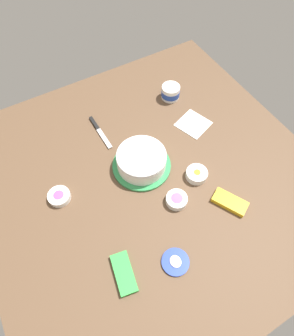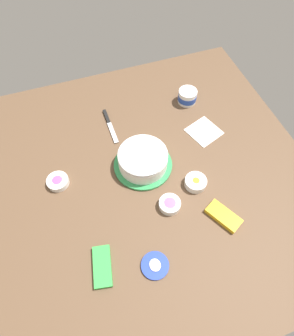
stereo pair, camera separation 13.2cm
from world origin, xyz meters
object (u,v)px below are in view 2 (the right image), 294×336
at_px(spreading_knife, 109,123).
at_px(candy_box_upper, 224,216).
at_px(frosted_cake, 143,160).
at_px(candy_box_lower, 102,266).
at_px(sprinkle_bowl_yellow, 196,182).
at_px(sprinkle_bowl_pink, 170,204).
at_px(sprinkle_bowl_rainbow, 58,181).
at_px(frosting_tub, 187,96).
at_px(paper_napkin, 204,131).
at_px(frosting_tub_lid, 155,265).

height_order(spreading_knife, candy_box_upper, candy_box_upper).
xyz_separation_m(frosted_cake, spreading_knife, (-0.31, -0.09, -0.05)).
bearing_deg(candy_box_lower, sprinkle_bowl_yellow, 124.51).
bearing_deg(sprinkle_bowl_pink, sprinkle_bowl_yellow, 112.60).
distance_m(sprinkle_bowl_rainbow, candy_box_lower, 0.45).
bearing_deg(frosting_tub, sprinkle_bowl_yellow, -18.97).
distance_m(spreading_knife, candy_box_lower, 0.74).
distance_m(frosted_cake, candy_box_lower, 0.50).
height_order(candy_box_lower, paper_napkin, candy_box_lower).
distance_m(frosting_tub_lid, candy_box_lower, 0.21).
bearing_deg(sprinkle_bowl_rainbow, paper_napkin, 94.45).
bearing_deg(frosting_tub_lid, spreading_knife, 178.66).
xyz_separation_m(frosting_tub_lid, spreading_knife, (-0.77, 0.02, -0.00)).
height_order(sprinkle_bowl_rainbow, paper_napkin, sprinkle_bowl_rainbow).
xyz_separation_m(sprinkle_bowl_rainbow, candy_box_lower, (0.43, 0.10, -0.01)).
height_order(spreading_knife, candy_box_lower, candy_box_lower).
bearing_deg(sprinkle_bowl_yellow, sprinkle_bowl_pink, -67.40).
bearing_deg(sprinkle_bowl_yellow, sprinkle_bowl_rainbow, -109.55).
distance_m(candy_box_lower, paper_napkin, 0.83).
bearing_deg(spreading_knife, frosted_cake, 15.67).
bearing_deg(sprinkle_bowl_yellow, frosting_tub, 161.03).
xyz_separation_m(frosting_tub, candy_box_lower, (0.72, -0.67, -0.03)).
xyz_separation_m(frosted_cake, paper_napkin, (-0.09, 0.37, -0.05)).
relative_size(frosting_tub_lid, sprinkle_bowl_rainbow, 1.12).
distance_m(spreading_knife, sprinkle_bowl_rainbow, 0.42).
relative_size(frosted_cake, sprinkle_bowl_pink, 2.93).
relative_size(frosting_tub_lid, sprinkle_bowl_yellow, 1.12).
height_order(spreading_knife, sprinkle_bowl_pink, sprinkle_bowl_pink).
relative_size(sprinkle_bowl_pink, candy_box_upper, 0.63).
height_order(candy_box_upper, paper_napkin, candy_box_upper).
bearing_deg(sprinkle_bowl_rainbow, sprinkle_bowl_yellow, 70.45).
relative_size(frosting_tub, frosting_tub_lid, 0.92).
xyz_separation_m(sprinkle_bowl_rainbow, sprinkle_bowl_pink, (0.27, 0.44, 0.00)).
bearing_deg(sprinkle_bowl_pink, frosted_cake, -169.79).
relative_size(frosting_tub_lid, spreading_knife, 0.47).
bearing_deg(frosting_tub_lid, sprinkle_bowl_rainbow, -149.10).
distance_m(spreading_knife, sprinkle_bowl_pink, 0.56).
xyz_separation_m(sprinkle_bowl_yellow, sprinkle_bowl_rainbow, (-0.21, -0.60, -0.00)).
relative_size(sprinkle_bowl_yellow, paper_napkin, 0.67).
bearing_deg(sprinkle_bowl_pink, frosting_tub_lid, -33.76).
distance_m(frosting_tub, paper_napkin, 0.23).
xyz_separation_m(spreading_knife, sprinkle_bowl_pink, (0.55, 0.13, 0.01)).
bearing_deg(spreading_knife, frosting_tub_lid, -1.34).
bearing_deg(sprinkle_bowl_yellow, paper_napkin, 147.57).
relative_size(frosted_cake, frosting_tub, 2.74).
distance_m(spreading_knife, candy_box_upper, 0.75).
distance_m(frosted_cake, frosting_tub, 0.49).
height_order(sprinkle_bowl_yellow, sprinkle_bowl_pink, sprinkle_bowl_yellow).
bearing_deg(spreading_knife, sprinkle_bowl_pink, 13.31).
bearing_deg(sprinkle_bowl_rainbow, candy_box_upper, 58.25).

